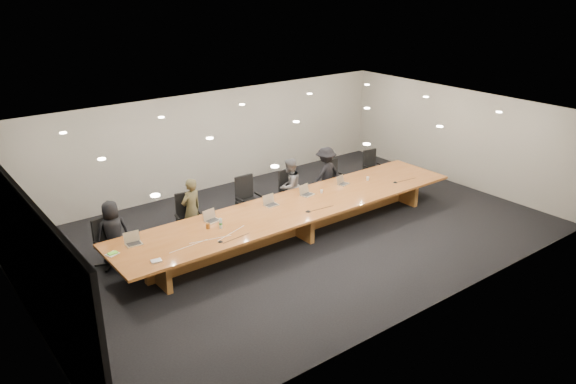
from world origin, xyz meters
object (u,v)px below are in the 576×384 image
at_px(chair_far_left, 109,243).
at_px(conference_table, 296,215).
at_px(amber_mug, 208,226).
at_px(paper_cup_far, 368,179).
at_px(chair_far_right, 374,168).
at_px(av_box, 156,261).
at_px(person_c, 290,186).
at_px(laptop_d, 307,190).
at_px(person_a, 113,233).
at_px(person_b, 191,210).
at_px(chair_mid_right, 292,191).
at_px(laptop_e, 344,180).
at_px(mic_right, 395,182).
at_px(laptop_a, 133,239).
at_px(laptop_b, 212,216).
at_px(mic_left, 220,241).
at_px(water_bottle, 221,224).
at_px(person_d, 326,174).
at_px(chair_left, 189,218).
at_px(paper_cup_near, 322,191).
at_px(chair_mid_left, 249,200).
at_px(laptop_c, 271,200).
at_px(mic_center, 308,211).
at_px(chair_right, 336,178).

bearing_deg(chair_far_left, conference_table, -30.91).
relative_size(amber_mug, paper_cup_far, 1.18).
bearing_deg(chair_far_right, av_box, -160.15).
xyz_separation_m(person_c, laptop_d, (-0.05, -0.79, 0.14)).
bearing_deg(person_a, chair_far_left, 29.43).
bearing_deg(av_box, person_b, 57.22).
bearing_deg(chair_mid_right, paper_cup_far, -38.48).
height_order(person_b, laptop_e, person_b).
relative_size(chair_mid_right, mic_right, 9.33).
relative_size(laptop_a, laptop_b, 0.99).
distance_m(conference_table, laptop_a, 3.88).
bearing_deg(mic_left, amber_mug, 79.98).
xyz_separation_m(laptop_a, mic_right, (6.86, -0.75, -0.11)).
distance_m(laptop_a, paper_cup_far, 6.42).
relative_size(person_a, laptop_a, 4.46).
bearing_deg(mic_right, chair_mid_right, 144.47).
bearing_deg(water_bottle, chair_mid_right, 23.10).
bearing_deg(chair_mid_right, conference_table, -132.63).
relative_size(laptop_b, water_bottle, 1.48).
relative_size(laptop_b, paper_cup_far, 3.45).
xyz_separation_m(person_d, amber_mug, (-4.28, -1.08, 0.05)).
relative_size(chair_left, av_box, 5.87).
xyz_separation_m(person_a, av_box, (0.14, -1.83, 0.06)).
relative_size(person_b, paper_cup_near, 18.20).
relative_size(chair_mid_left, laptop_c, 3.75).
bearing_deg(chair_mid_left, chair_left, -177.26).
height_order(chair_far_right, paper_cup_far, chair_far_right).
distance_m(conference_table, chair_far_right, 4.10).
height_order(water_bottle, mic_center, water_bottle).
bearing_deg(person_a, conference_table, 166.84).
height_order(laptop_c, mic_left, laptop_c).
bearing_deg(laptop_c, laptop_e, -2.30).
xyz_separation_m(mic_center, mic_right, (3.02, 0.10, -0.00)).
height_order(paper_cup_near, av_box, paper_cup_near).
bearing_deg(chair_far_right, chair_left, -173.02).
bearing_deg(paper_cup_far, water_bottle, -177.33).
bearing_deg(laptop_b, laptop_c, -11.73).
bearing_deg(mic_center, mic_left, -177.31).
bearing_deg(laptop_e, chair_left, 154.34).
xyz_separation_m(chair_far_left, laptop_e, (5.93, -0.85, 0.33)).
bearing_deg(water_bottle, person_c, 22.69).
bearing_deg(mic_right, mic_center, -178.12).
bearing_deg(av_box, laptop_d, 22.33).
bearing_deg(chair_right, water_bottle, -165.46).
height_order(chair_mid_right, amber_mug, chair_mid_right).
distance_m(chair_left, chair_mid_right, 2.98).
bearing_deg(paper_cup_near, mic_left, -166.54).
height_order(person_a, mic_center, person_a).
relative_size(chair_mid_right, chair_right, 1.09).
bearing_deg(chair_mid_right, laptop_c, -154.54).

